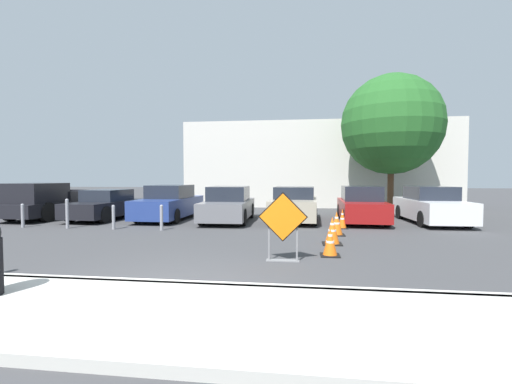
{
  "coord_description": "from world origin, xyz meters",
  "views": [
    {
      "loc": [
        2.16,
        -5.44,
        1.88
      ],
      "look_at": [
        0.54,
        7.26,
        1.33
      ],
      "focal_mm": 24.0,
      "sensor_mm": 36.0,
      "label": 1
    }
  ],
  "objects_px": {
    "traffic_cone_fifth": "(345,216)",
    "parked_car_fourth": "(294,205)",
    "traffic_cone_third": "(337,224)",
    "parked_car_second": "(170,203)",
    "traffic_cone_fourth": "(342,219)",
    "bollard_fourth": "(23,215)",
    "parked_car_third": "(228,205)",
    "traffic_cone_nearest": "(330,242)",
    "parked_car_fifth": "(361,206)",
    "parked_car_sixth": "(431,206)",
    "bollard_third": "(67,213)",
    "bollard_second": "(113,216)",
    "traffic_cone_second": "(332,231)",
    "pickup_truck": "(50,202)",
    "bollard_nearest": "(161,217)",
    "road_closed_sign": "(283,223)",
    "parked_car_nearest": "(107,205)"
  },
  "relations": [
    {
      "from": "traffic_cone_fifth",
      "to": "parked_car_fourth",
      "type": "bearing_deg",
      "value": 166.14
    },
    {
      "from": "traffic_cone_fifth",
      "to": "parked_car_second",
      "type": "bearing_deg",
      "value": 175.84
    },
    {
      "from": "parked_car_third",
      "to": "bollard_fourth",
      "type": "bearing_deg",
      "value": 19.29
    },
    {
      "from": "traffic_cone_second",
      "to": "traffic_cone_fourth",
      "type": "xyz_separation_m",
      "value": [
        0.65,
        3.07,
        -0.02
      ]
    },
    {
      "from": "bollard_fourth",
      "to": "traffic_cone_third",
      "type": "bearing_deg",
      "value": -1.28
    },
    {
      "from": "pickup_truck",
      "to": "bollard_second",
      "type": "distance_m",
      "value": 5.55
    },
    {
      "from": "traffic_cone_fifth",
      "to": "parked_car_third",
      "type": "relative_size",
      "value": 0.14
    },
    {
      "from": "traffic_cone_fourth",
      "to": "bollard_fourth",
      "type": "height_order",
      "value": "bollard_fourth"
    },
    {
      "from": "traffic_cone_second",
      "to": "parked_car_fourth",
      "type": "xyz_separation_m",
      "value": [
        -1.14,
        5.01,
        0.31
      ]
    },
    {
      "from": "traffic_cone_fifth",
      "to": "parked_car_third",
      "type": "xyz_separation_m",
      "value": [
        -4.86,
        0.1,
        0.4
      ]
    },
    {
      "from": "road_closed_sign",
      "to": "traffic_cone_fifth",
      "type": "distance_m",
      "value": 7.03
    },
    {
      "from": "road_closed_sign",
      "to": "parked_car_second",
      "type": "height_order",
      "value": "road_closed_sign"
    },
    {
      "from": "traffic_cone_fourth",
      "to": "parked_car_second",
      "type": "distance_m",
      "value": 7.66
    },
    {
      "from": "parked_car_third",
      "to": "bollard_nearest",
      "type": "relative_size",
      "value": 4.77
    },
    {
      "from": "traffic_cone_second",
      "to": "bollard_fourth",
      "type": "bearing_deg",
      "value": 170.81
    },
    {
      "from": "road_closed_sign",
      "to": "bollard_third",
      "type": "distance_m",
      "value": 9.04
    },
    {
      "from": "traffic_cone_fifth",
      "to": "parked_car_second",
      "type": "height_order",
      "value": "parked_car_second"
    },
    {
      "from": "traffic_cone_second",
      "to": "traffic_cone_nearest",
      "type": "bearing_deg",
      "value": -97.24
    },
    {
      "from": "parked_car_fourth",
      "to": "parked_car_sixth",
      "type": "height_order",
      "value": "parked_car_sixth"
    },
    {
      "from": "traffic_cone_nearest",
      "to": "parked_car_sixth",
      "type": "distance_m",
      "value": 8.07
    },
    {
      "from": "traffic_cone_fifth",
      "to": "bollard_nearest",
      "type": "distance_m",
      "value": 7.22
    },
    {
      "from": "traffic_cone_second",
      "to": "pickup_truck",
      "type": "xyz_separation_m",
      "value": [
        -12.35,
        4.67,
        0.36
      ]
    },
    {
      "from": "parked_car_nearest",
      "to": "parked_car_fifth",
      "type": "relative_size",
      "value": 1.02
    },
    {
      "from": "traffic_cone_third",
      "to": "parked_car_third",
      "type": "height_order",
      "value": "parked_car_third"
    },
    {
      "from": "parked_car_sixth",
      "to": "bollard_third",
      "type": "distance_m",
      "value": 14.26
    },
    {
      "from": "traffic_cone_fifth",
      "to": "traffic_cone_fourth",
      "type": "bearing_deg",
      "value": -100.49
    },
    {
      "from": "road_closed_sign",
      "to": "traffic_cone_third",
      "type": "bearing_deg",
      "value": 67.08
    },
    {
      "from": "parked_car_sixth",
      "to": "bollard_third",
      "type": "height_order",
      "value": "parked_car_sixth"
    },
    {
      "from": "traffic_cone_nearest",
      "to": "parked_car_sixth",
      "type": "bearing_deg",
      "value": 54.79
    },
    {
      "from": "traffic_cone_nearest",
      "to": "bollard_second",
      "type": "xyz_separation_m",
      "value": [
        -7.41,
        3.27,
        0.14
      ]
    },
    {
      "from": "traffic_cone_nearest",
      "to": "traffic_cone_third",
      "type": "height_order",
      "value": "traffic_cone_third"
    },
    {
      "from": "parked_car_fourth",
      "to": "traffic_cone_fifth",
      "type": "bearing_deg",
      "value": 168.6
    },
    {
      "from": "parked_car_second",
      "to": "pickup_truck",
      "type": "bearing_deg",
      "value": 4.28
    },
    {
      "from": "traffic_cone_fourth",
      "to": "bollard_fourth",
      "type": "xyz_separation_m",
      "value": [
        -11.87,
        -1.26,
        0.12
      ]
    },
    {
      "from": "traffic_cone_nearest",
      "to": "bollard_nearest",
      "type": "relative_size",
      "value": 0.74
    },
    {
      "from": "traffic_cone_second",
      "to": "parked_car_fifth",
      "type": "height_order",
      "value": "parked_car_fifth"
    },
    {
      "from": "traffic_cone_third",
      "to": "parked_car_second",
      "type": "bearing_deg",
      "value": 153.47
    },
    {
      "from": "traffic_cone_nearest",
      "to": "bollard_fourth",
      "type": "bearing_deg",
      "value": 163.49
    },
    {
      "from": "road_closed_sign",
      "to": "bollard_second",
      "type": "height_order",
      "value": "road_closed_sign"
    },
    {
      "from": "traffic_cone_third",
      "to": "traffic_cone_nearest",
      "type": "bearing_deg",
      "value": -98.8
    },
    {
      "from": "parked_car_sixth",
      "to": "bollard_second",
      "type": "xyz_separation_m",
      "value": [
        -12.05,
        -3.32,
        -0.23
      ]
    },
    {
      "from": "traffic_cone_fifth",
      "to": "pickup_truck",
      "type": "xyz_separation_m",
      "value": [
        -13.26,
        0.16,
        0.45
      ]
    },
    {
      "from": "parked_car_second",
      "to": "parked_car_fourth",
      "type": "xyz_separation_m",
      "value": [
        5.6,
        -0.05,
        -0.01
      ]
    },
    {
      "from": "bollard_nearest",
      "to": "traffic_cone_third",
      "type": "bearing_deg",
      "value": -2.43
    },
    {
      "from": "parked_car_fifth",
      "to": "traffic_cone_fifth",
      "type": "bearing_deg",
      "value": 36.58
    },
    {
      "from": "parked_car_fifth",
      "to": "bollard_second",
      "type": "xyz_separation_m",
      "value": [
        -9.26,
        -3.2,
        -0.22
      ]
    },
    {
      "from": "pickup_truck",
      "to": "bollard_fourth",
      "type": "xyz_separation_m",
      "value": [
        1.13,
        -2.85,
        -0.27
      ]
    },
    {
      "from": "traffic_cone_second",
      "to": "traffic_cone_third",
      "type": "distance_m",
      "value": 1.58
    },
    {
      "from": "traffic_cone_fourth",
      "to": "pickup_truck",
      "type": "bearing_deg",
      "value": 173.0
    },
    {
      "from": "traffic_cone_fourth",
      "to": "parked_car_fourth",
      "type": "relative_size",
      "value": 0.17
    }
  ]
}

